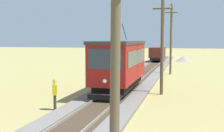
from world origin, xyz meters
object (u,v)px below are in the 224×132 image
Objects in this scene: utility_pole_near_tram at (162,45)px; freight_car at (157,54)px; utility_pole_mid at (171,39)px; track_worker at (55,93)px; gravel_pile at (184,59)px; utility_pole_foreground at (115,58)px; red_tram at (120,63)px.

freight_car is at bearing 95.98° from utility_pole_near_tram.
freight_car is at bearing 100.50° from utility_pole_mid.
utility_pole_near_tram is 3.88× the size of track_worker.
gravel_pile is at bearing 43.89° from freight_car.
track_worker is at bearing 124.06° from utility_pole_foreground.
freight_car is 0.66× the size of utility_pole_mid.
utility_pole_near_tram is at bearing -90.00° from utility_pole_mid.
track_worker is (-5.40, 7.98, -2.50)m from utility_pole_foreground.
red_tram is 1.23× the size of utility_pole_near_tram.
utility_pole_mid is at bearing -93.82° from gravel_pile.
red_tram is at bearing -89.99° from freight_car.
gravel_pile is 39.86m from track_worker.
utility_pole_near_tram is 33.25m from gravel_pile.
red_tram reaches higher than track_worker.
utility_pole_foreground is at bearing -91.66° from gravel_pile.
utility_pole_mid reaches higher than red_tram.
utility_pole_foreground is 26.74m from utility_pole_mid.
gravel_pile is at bearing 87.63° from utility_pole_near_tram.
red_tram is 33.68m from gravel_pile.
utility_pole_mid is at bearing 52.94° from track_worker.
utility_pole_foreground is 9.95m from track_worker.
track_worker is at bearing -131.06° from utility_pole_near_tram.
utility_pole_foreground is at bearing -85.98° from freight_car.
red_tram is 29.13m from freight_car.
red_tram is at bearing -103.25° from utility_pole_mid.
utility_pole_near_tram is 2.20× the size of gravel_pile.
utility_pole_near_tram is at bearing 90.00° from utility_pole_foreground.
utility_pole_foreground is 3.80× the size of track_worker.
gravel_pile is (4.39, 33.35, -1.70)m from red_tram.
freight_car is 29.08m from utility_pole_near_tram.
red_tram is 14.29m from utility_pole_foreground.
track_worker is (-5.40, -6.19, -2.58)m from utility_pole_near_tram.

